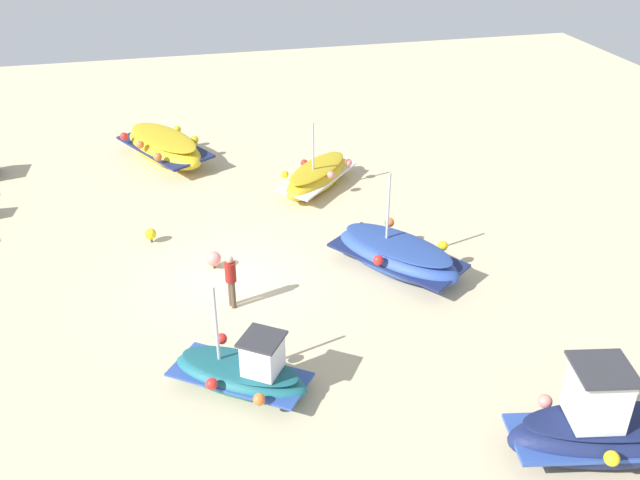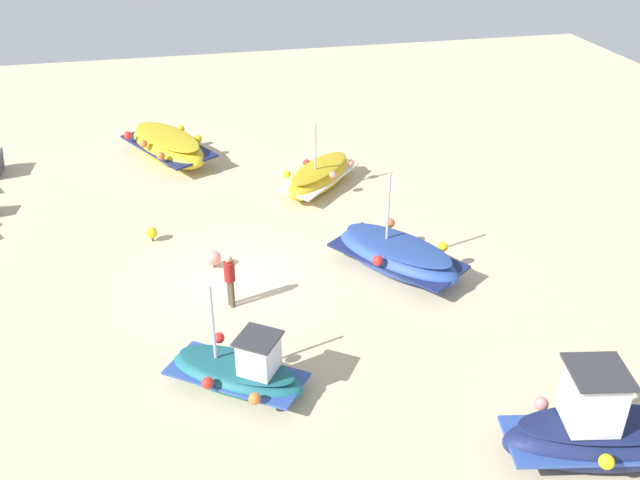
{
  "view_description": "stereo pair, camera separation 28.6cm",
  "coord_description": "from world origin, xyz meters",
  "views": [
    {
      "loc": [
        -18.29,
        1.66,
        11.66
      ],
      "look_at": [
        0.31,
        -2.84,
        0.9
      ],
      "focal_mm": 39.37,
      "sensor_mm": 36.0,
      "label": 1
    },
    {
      "loc": [
        -18.36,
        1.38,
        11.66
      ],
      "look_at": [
        0.31,
        -2.84,
        0.9
      ],
      "focal_mm": 39.37,
      "sensor_mm": 36.0,
      "label": 2
    }
  ],
  "objects": [
    {
      "name": "fishing_boat_3",
      "position": [
        -9.01,
        -6.93,
        0.8
      ],
      "size": [
        2.46,
        4.69,
        2.54
      ],
      "rotation": [
        0.0,
        0.0,
        1.38
      ],
      "color": "navy",
      "rests_on": "ground_plane"
    },
    {
      "name": "person_walking",
      "position": [
        -1.35,
        0.17,
        0.97
      ],
      "size": [
        0.32,
        0.32,
        1.68
      ],
      "rotation": [
        0.0,
        0.0,
        5.07
      ],
      "color": "brown",
      "rests_on": "ground_plane"
    },
    {
      "name": "mooring_buoy_1",
      "position": [
        0.89,
        0.47,
        0.35
      ],
      "size": [
        0.48,
        0.48,
        0.59
      ],
      "color": "#3F3F42",
      "rests_on": "ground_plane"
    },
    {
      "name": "fishing_boat_2",
      "position": [
        -4.93,
        0.37,
        0.52
      ],
      "size": [
        3.19,
        3.71,
        2.85
      ],
      "rotation": [
        0.0,
        0.0,
        4.1
      ],
      "color": "#1E6670",
      "rests_on": "ground_plane"
    },
    {
      "name": "fishing_boat_0",
      "position": [
        -0.59,
        -5.09,
        0.56
      ],
      "size": [
        4.6,
        3.99,
        3.27
      ],
      "rotation": [
        0.0,
        0.0,
        3.76
      ],
      "color": "#2D4C9E",
      "rests_on": "ground_plane"
    },
    {
      "name": "mooring_buoy_0",
      "position": [
        3.06,
        2.35,
        0.31
      ],
      "size": [
        0.38,
        0.38,
        0.51
      ],
      "color": "#3F3F42",
      "rests_on": "ground_plane"
    },
    {
      "name": "fishing_boat_4",
      "position": [
        10.16,
        1.55,
        0.62
      ],
      "size": [
        5.33,
        4.05,
        1.2
      ],
      "rotation": [
        0.0,
        0.0,
        0.48
      ],
      "color": "gold",
      "rests_on": "ground_plane"
    },
    {
      "name": "ground_plane",
      "position": [
        0.0,
        0.0,
        0.0
      ],
      "size": [
        54.57,
        54.57,
        0.0
      ],
      "primitive_type": "plane",
      "color": "beige"
    },
    {
      "name": "fishing_boat_1",
      "position": [
        5.91,
        -4.08,
        0.52
      ],
      "size": [
        4.01,
        3.85,
        2.85
      ],
      "rotation": [
        0.0,
        0.0,
        5.54
      ],
      "color": "gold",
      "rests_on": "ground_plane"
    }
  ]
}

